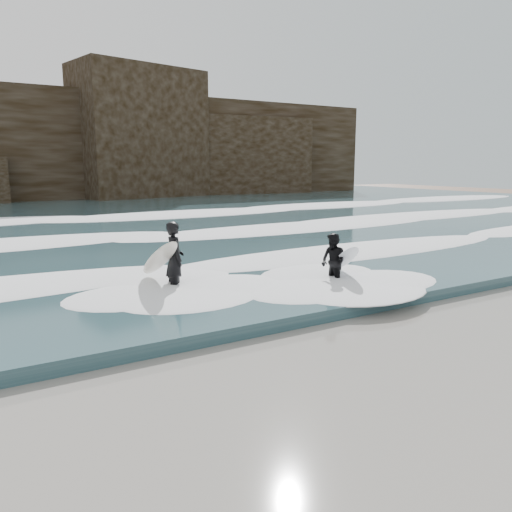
% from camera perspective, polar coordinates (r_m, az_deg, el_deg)
% --- Properties ---
extents(ground, '(120.00, 120.00, 0.00)m').
position_cam_1_polar(ground, '(9.05, 20.46, -12.34)').
color(ground, brown).
rests_on(ground, ground).
extents(sea, '(90.00, 52.00, 0.30)m').
position_cam_1_polar(sea, '(34.91, -19.69, 4.46)').
color(sea, '#2A4850').
rests_on(sea, ground).
extents(headland, '(70.00, 9.00, 10.00)m').
position_cam_1_polar(headland, '(51.58, -23.81, 11.32)').
color(headland, black).
rests_on(headland, ground).
extents(foam_near, '(60.00, 3.20, 0.20)m').
position_cam_1_polar(foam_near, '(15.89, -5.45, -0.51)').
color(foam_near, white).
rests_on(foam_near, sea).
extents(foam_mid, '(60.00, 4.00, 0.24)m').
position_cam_1_polar(foam_mid, '(22.34, -13.17, 2.47)').
color(foam_mid, white).
rests_on(foam_mid, sea).
extents(foam_far, '(60.00, 4.80, 0.30)m').
position_cam_1_polar(foam_far, '(30.99, -18.27, 4.43)').
color(foam_far, white).
rests_on(foam_far, sea).
extents(surfer_left, '(0.99, 2.07, 1.96)m').
position_cam_1_polar(surfer_left, '(13.12, -9.60, -0.33)').
color(surfer_left, black).
rests_on(surfer_left, ground).
extents(surfer_right, '(1.32, 1.82, 1.56)m').
position_cam_1_polar(surfer_right, '(13.81, 8.99, -0.61)').
color(surfer_right, black).
rests_on(surfer_right, ground).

